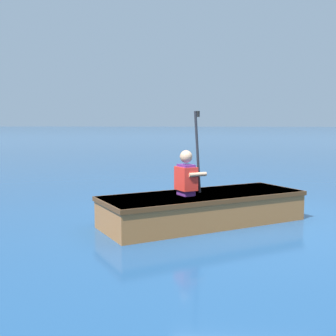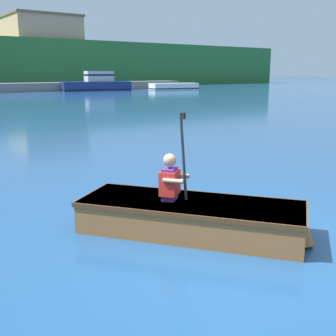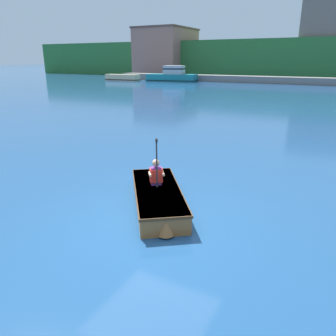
# 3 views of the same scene
# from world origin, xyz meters

# --- Properties ---
(ground_plane) EXTENTS (300.00, 300.00, 0.00)m
(ground_plane) POSITION_xyz_m (0.00, 0.00, 0.00)
(ground_plane) COLOR navy
(shoreline_ridge) EXTENTS (120.00, 20.00, 6.30)m
(shoreline_ridge) POSITION_xyz_m (0.00, 61.51, 3.15)
(shoreline_ridge) COLOR #2D6B33
(shoreline_ridge) RESTS_ON ground
(waterfront_warehouse_left) EXTENTS (9.11, 11.57, 8.79)m
(waterfront_warehouse_left) POSITION_xyz_m (-29.11, 54.23, 4.40)
(waterfront_warehouse_left) COLOR #9E6B5B
(waterfront_warehouse_left) RESTS_ON ground
(waterfront_office_block_center) EXTENTS (8.36, 6.37, 12.08)m
(waterfront_office_block_center) POSITION_xyz_m (-0.70, 55.20, 6.05)
(waterfront_office_block_center) COLOR #75665B
(waterfront_office_block_center) RESTS_ON ground
(marina_dock) EXTENTS (60.08, 2.40, 0.90)m
(marina_dock) POSITION_xyz_m (0.00, 41.91, 0.45)
(marina_dock) COLOR slate
(marina_dock) RESTS_ON ground
(moored_boat_dock_west_inner) EXTENTS (5.53, 1.81, 0.92)m
(moored_boat_dock_west_inner) POSITION_xyz_m (-27.47, 37.12, 0.43)
(moored_boat_dock_west_inner) COLOR #CCB789
(moored_boat_dock_west_inner) RESTS_ON ground
(moored_boat_dock_center_far) EXTENTS (7.60, 3.74, 2.24)m
(moored_boat_dock_center_far) POSITION_xyz_m (-19.74, 38.84, 0.81)
(moored_boat_dock_center_far) COLOR #197A84
(moored_boat_dock_center_far) RESTS_ON ground
(rowboat_foreground) EXTENTS (2.53, 2.92, 0.42)m
(rowboat_foreground) POSITION_xyz_m (-0.21, 0.61, 0.24)
(rowboat_foreground) COLOR #935B2D
(rowboat_foreground) RESTS_ON ground
(person_paddler) EXTENTS (0.45, 0.45, 1.14)m
(person_paddler) POSITION_xyz_m (-0.39, 0.87, 0.70)
(person_paddler) COLOR #592672
(person_paddler) RESTS_ON rowboat_foreground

